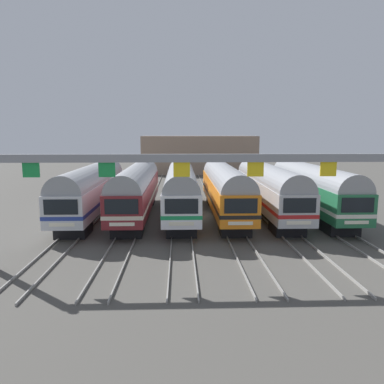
# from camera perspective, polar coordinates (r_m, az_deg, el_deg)

# --- Properties ---
(ground_plane) EXTENTS (160.00, 160.00, 0.00)m
(ground_plane) POSITION_cam_1_polar(r_m,az_deg,el_deg) (34.40, 1.68, -3.70)
(ground_plane) COLOR #4C4944
(track_bed) EXTENTS (21.79, 70.00, 0.15)m
(track_bed) POSITION_cam_1_polar(r_m,az_deg,el_deg) (51.09, 0.49, 0.56)
(track_bed) COLOR gray
(track_bed) RESTS_ON ground
(commuter_train_silver) EXTENTS (2.88, 18.06, 4.77)m
(commuter_train_silver) POSITION_cam_1_polar(r_m,az_deg,el_deg) (34.77, -15.22, 0.63)
(commuter_train_silver) COLOR silver
(commuter_train_silver) RESTS_ON ground
(commuter_train_maroon) EXTENTS (2.88, 18.06, 5.05)m
(commuter_train_maroon) POSITION_cam_1_polar(r_m,az_deg,el_deg) (34.07, -8.57, 0.68)
(commuter_train_maroon) COLOR maroon
(commuter_train_maroon) RESTS_ON ground
(commuter_train_white) EXTENTS (2.88, 18.06, 5.05)m
(commuter_train_white) POSITION_cam_1_polar(r_m,az_deg,el_deg) (33.84, -1.73, 0.72)
(commuter_train_white) COLOR white
(commuter_train_white) RESTS_ON ground
(commuter_train_orange) EXTENTS (2.88, 18.06, 5.05)m
(commuter_train_orange) POSITION_cam_1_polar(r_m,az_deg,el_deg) (34.10, 5.11, 0.75)
(commuter_train_orange) COLOR orange
(commuter_train_orange) RESTS_ON ground
(commuter_train_stainless) EXTENTS (2.88, 18.06, 4.77)m
(commuter_train_stainless) POSITION_cam_1_polar(r_m,az_deg,el_deg) (34.82, 11.75, 0.77)
(commuter_train_stainless) COLOR #B2B5BA
(commuter_train_stainless) RESTS_ON ground
(commuter_train_green) EXTENTS (2.88, 18.06, 4.77)m
(commuter_train_green) POSITION_cam_1_polar(r_m,az_deg,el_deg) (36.00, 18.04, 0.77)
(commuter_train_green) COLOR #236B42
(commuter_train_green) RESTS_ON ground
(catenary_gantry) EXTENTS (25.53, 0.44, 6.97)m
(catenary_gantry) POSITION_cam_1_polar(r_m,az_deg,el_deg) (20.23, 4.15, 2.72)
(catenary_gantry) COLOR gray
(catenary_gantry) RESTS_ON ground
(maintenance_building) EXTENTS (21.88, 10.00, 7.18)m
(maintenance_building) POSITION_cam_1_polar(r_m,az_deg,el_deg) (73.04, 1.07, 5.86)
(maintenance_building) COLOR gray
(maintenance_building) RESTS_ON ground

